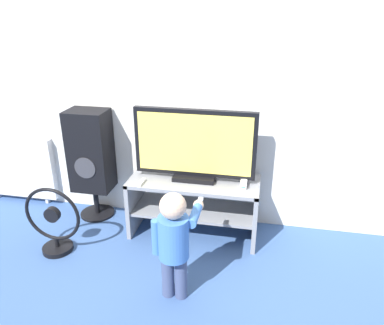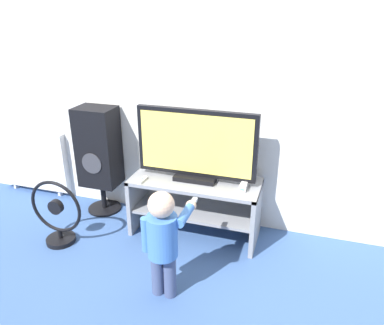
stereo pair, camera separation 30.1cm
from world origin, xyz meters
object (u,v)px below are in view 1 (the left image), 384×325
game_console (244,183)px  speaker_tower (91,153)px  television (195,146)px  child (174,238)px  radiator (17,167)px  floor_fan (54,224)px  remote_primary (141,182)px

game_console → speaker_tower: 1.42m
television → child: (0.02, -0.82, -0.35)m
child → radiator: (-1.91, 1.03, -0.10)m
floor_fan → radiator: radiator is taller
remote_primary → radiator: radiator is taller
television → speaker_tower: (-0.99, 0.10, -0.18)m
television → remote_primary: bearing=-157.0°
television → floor_fan: size_ratio=1.74×
floor_fan → radiator: bearing=138.3°
television → game_console: bearing=-5.6°
television → game_console: television is taller
remote_primary → child: 0.78m
game_console → remote_primary: 0.85m
game_console → floor_fan: size_ratio=0.29×
speaker_tower → child: bearing=-42.2°
game_console → radiator: (-2.30, 0.26, -0.17)m
television → speaker_tower: 1.01m
game_console → child: 0.87m
remote_primary → child: bearing=-55.4°
television → game_console: size_ratio=5.98×
television → radiator: 1.95m
game_console → child: child is taller
television → game_console: (0.42, -0.04, -0.28)m
child → floor_fan: (-1.09, 0.31, -0.22)m
remote_primary → speaker_tower: speaker_tower is taller
speaker_tower → television: bearing=-5.8°
speaker_tower → radiator: (-0.89, 0.12, -0.27)m
speaker_tower → floor_fan: size_ratio=1.79×
floor_fan → speaker_tower: bearing=82.8°
television → remote_primary: 0.54m
remote_primary → radiator: bearing=164.9°
remote_primary → child: child is taller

